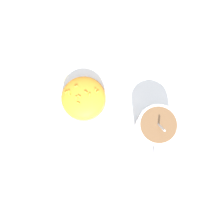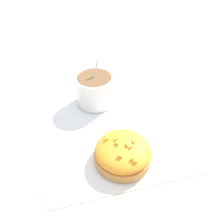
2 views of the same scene
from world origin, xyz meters
name	(u,v)px [view 1 (image 1 of 2)]	position (x,y,z in m)	size (l,w,h in m)	color
ground_plane	(118,117)	(0.00, 0.00, 0.00)	(3.00, 3.00, 0.00)	#C6B793
paper_napkin	(118,117)	(0.00, 0.00, 0.00)	(0.30, 0.27, 0.00)	white
coffee_cup	(156,127)	(-0.08, -0.01, 0.04)	(0.08, 0.11, 0.10)	white
frosted_pastry	(84,97)	(0.09, 0.00, 0.02)	(0.10, 0.10, 0.04)	#C18442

